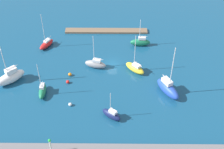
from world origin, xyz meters
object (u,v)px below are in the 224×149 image
sailboat_red_east_end (46,44)px  sailboat_yellow_center_basin (135,68)px  sailboat_blue_lone_south (168,88)px  sailboat_green_outer_mooring (140,42)px  pier_dock (106,31)px  sailboat_green_near_pier (42,91)px  mooring_buoy_white (70,104)px  sailboat_navy_west_end (111,114)px  mooring_buoy_red (68,82)px  mooring_buoy_orange (70,74)px  sailboat_gray_far_north (95,64)px  sailboat_white_along_channel (10,77)px  harbor_beacon (50,145)px

sailboat_red_east_end → sailboat_yellow_center_basin: size_ratio=0.98×
sailboat_blue_lone_south → sailboat_green_outer_mooring: bearing=165.3°
pier_dock → sailboat_green_near_pier: bearing=62.6°
mooring_buoy_white → sailboat_navy_west_end: bearing=159.5°
sailboat_blue_lone_south → mooring_buoy_red: size_ratio=15.83×
mooring_buoy_white → sailboat_red_east_end: bearing=-68.1°
mooring_buoy_white → pier_dock: bearing=-103.3°
sailboat_green_outer_mooring → mooring_buoy_red: bearing=41.6°
sailboat_navy_west_end → mooring_buoy_orange: (10.81, -14.23, -0.58)m
sailboat_gray_far_north → sailboat_navy_west_end: 18.22m
sailboat_green_outer_mooring → sailboat_yellow_center_basin: bearing=80.2°
sailboat_white_along_channel → mooring_buoy_red: (-14.21, 0.36, -1.17)m
pier_dock → sailboat_blue_lone_south: size_ratio=1.88×
sailboat_red_east_end → sailboat_blue_lone_south: bearing=87.8°
pier_dock → sailboat_green_near_pier: sailboat_green_near_pier is taller
sailboat_blue_lone_south → mooring_buoy_white: size_ratio=16.63×
mooring_buoy_white → mooring_buoy_red: bearing=-79.0°
sailboat_blue_lone_south → sailboat_yellow_center_basin: 11.02m
harbor_beacon → pier_dock: bearing=-101.7°
mooring_buoy_white → sailboat_green_outer_mooring: bearing=-125.7°
pier_dock → sailboat_navy_west_end: (-1.98, 35.43, 0.72)m
mooring_buoy_white → harbor_beacon: bearing=82.0°
sailboat_green_outer_mooring → sailboat_navy_west_end: bearing=74.4°
sailboat_green_outer_mooring → sailboat_yellow_center_basin: size_ratio=0.79×
sailboat_navy_west_end → mooring_buoy_red: 15.84m
sailboat_navy_west_end → sailboat_green_near_pier: bearing=13.9°
sailboat_gray_far_north → sailboat_green_near_pier: size_ratio=1.04×
harbor_beacon → mooring_buoy_orange: (-0.63, -24.32, -3.13)m
pier_dock → mooring_buoy_red: 25.73m
sailboat_blue_lone_south → mooring_buoy_orange: sailboat_blue_lone_south is taller
harbor_beacon → mooring_buoy_red: bearing=-91.1°
pier_dock → mooring_buoy_red: size_ratio=29.80×
sailboat_gray_far_north → sailboat_blue_lone_south: sailboat_blue_lone_south is taller
mooring_buoy_orange → harbor_beacon: bearing=88.5°
mooring_buoy_red → sailboat_white_along_channel: bearing=-1.5°
sailboat_red_east_end → mooring_buoy_orange: size_ratio=11.99×
sailboat_green_outer_mooring → sailboat_blue_lone_south: sailboat_blue_lone_south is taller
sailboat_gray_far_north → mooring_buoy_white: (5.13, 14.13, -0.76)m
sailboat_blue_lone_south → mooring_buoy_white: bearing=-108.3°
mooring_buoy_white → mooring_buoy_orange: bearing=-83.1°
pier_dock → sailboat_navy_west_end: size_ratio=3.53×
sailboat_navy_west_end → sailboat_green_near_pier: 18.12m
sailboat_gray_far_north → mooring_buoy_white: 15.05m
mooring_buoy_white → mooring_buoy_orange: size_ratio=0.92×
sailboat_blue_lone_south → sailboat_yellow_center_basin: size_ratio=1.25×
sailboat_gray_far_north → sailboat_green_outer_mooring: bearing=-125.2°
sailboat_white_along_channel → sailboat_green_near_pier: 9.73m
sailboat_navy_west_end → mooring_buoy_red: bearing=-7.8°
sailboat_white_along_channel → mooring_buoy_white: (-15.72, 8.15, -1.19)m
harbor_beacon → sailboat_yellow_center_basin: (-17.38, -26.31, -2.49)m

